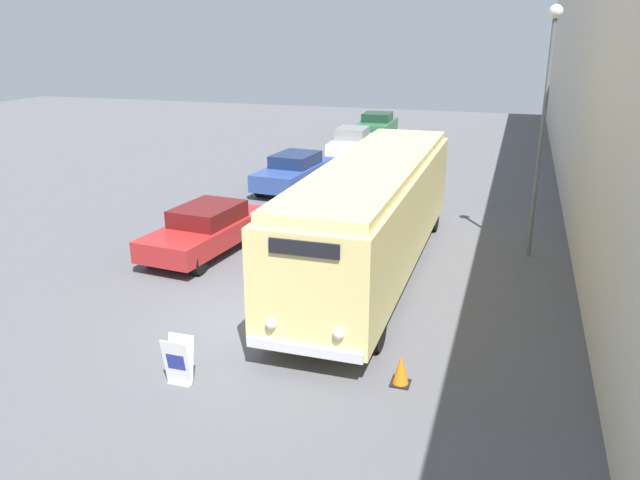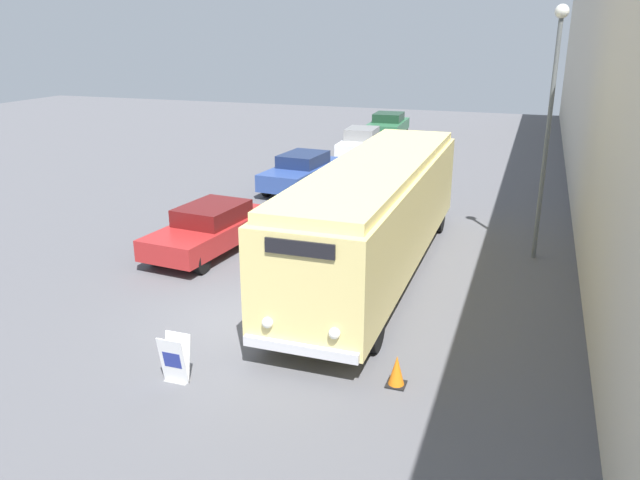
{
  "view_description": "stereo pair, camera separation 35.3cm",
  "coord_description": "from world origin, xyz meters",
  "px_view_note": "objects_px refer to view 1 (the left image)",
  "views": [
    {
      "loc": [
        5.25,
        -11.7,
        6.27
      ],
      "look_at": [
        1.2,
        1.0,
        1.76
      ],
      "focal_mm": 35.0,
      "sensor_mm": 36.0,
      "label": 1
    },
    {
      "loc": [
        5.58,
        -11.58,
        6.27
      ],
      "look_at": [
        1.2,
        1.0,
        1.76
      ],
      "focal_mm": 35.0,
      "sensor_mm": 36.0,
      "label": 2
    }
  ],
  "objects_px": {
    "streetlamp": "(546,102)",
    "parked_car_distant": "(377,125)",
    "sign_board": "(179,361)",
    "parked_car_near": "(207,229)",
    "parked_car_mid": "(295,171)",
    "parked_car_far": "(352,142)",
    "vintage_bus": "(374,211)",
    "traffic_cone": "(401,370)"
  },
  "relations": [
    {
      "from": "streetlamp",
      "to": "parked_car_distant",
      "type": "bearing_deg",
      "value": 114.6
    },
    {
      "from": "sign_board",
      "to": "parked_car_near",
      "type": "xyz_separation_m",
      "value": [
        -2.87,
        6.69,
        0.27
      ]
    },
    {
      "from": "parked_car_mid",
      "to": "streetlamp",
      "type": "bearing_deg",
      "value": -25.84
    },
    {
      "from": "sign_board",
      "to": "parked_car_far",
      "type": "xyz_separation_m",
      "value": [
        -2.67,
        22.42,
        0.27
      ]
    },
    {
      "from": "vintage_bus",
      "to": "traffic_cone",
      "type": "distance_m",
      "value": 5.84
    },
    {
      "from": "sign_board",
      "to": "parked_car_near",
      "type": "height_order",
      "value": "parked_car_near"
    },
    {
      "from": "parked_car_near",
      "to": "traffic_cone",
      "type": "relative_size",
      "value": 7.88
    },
    {
      "from": "traffic_cone",
      "to": "vintage_bus",
      "type": "bearing_deg",
      "value": 108.46
    },
    {
      "from": "sign_board",
      "to": "parked_car_mid",
      "type": "height_order",
      "value": "parked_car_mid"
    },
    {
      "from": "streetlamp",
      "to": "traffic_cone",
      "type": "distance_m",
      "value": 9.3
    },
    {
      "from": "traffic_cone",
      "to": "parked_car_mid",
      "type": "bearing_deg",
      "value": 117.3
    },
    {
      "from": "parked_car_near",
      "to": "traffic_cone",
      "type": "bearing_deg",
      "value": -33.17
    },
    {
      "from": "streetlamp",
      "to": "parked_car_near",
      "type": "relative_size",
      "value": 1.44
    },
    {
      "from": "vintage_bus",
      "to": "parked_car_mid",
      "type": "bearing_deg",
      "value": 122.49
    },
    {
      "from": "sign_board",
      "to": "parked_car_mid",
      "type": "bearing_deg",
      "value": 101.64
    },
    {
      "from": "streetlamp",
      "to": "parked_car_near",
      "type": "xyz_separation_m",
      "value": [
        -9.06,
        -2.56,
        -3.7
      ]
    },
    {
      "from": "sign_board",
      "to": "parked_car_mid",
      "type": "distance_m",
      "value": 15.01
    },
    {
      "from": "vintage_bus",
      "to": "traffic_cone",
      "type": "relative_size",
      "value": 18.78
    },
    {
      "from": "vintage_bus",
      "to": "traffic_cone",
      "type": "xyz_separation_m",
      "value": [
        1.79,
        -5.37,
        -1.44
      ]
    },
    {
      "from": "parked_car_mid",
      "to": "parked_car_distant",
      "type": "bearing_deg",
      "value": 93.71
    },
    {
      "from": "parked_car_near",
      "to": "parked_car_far",
      "type": "height_order",
      "value": "parked_car_far"
    },
    {
      "from": "sign_board",
      "to": "traffic_cone",
      "type": "xyz_separation_m",
      "value": [
        3.93,
        1.22,
        -0.16
      ]
    },
    {
      "from": "sign_board",
      "to": "traffic_cone",
      "type": "relative_size",
      "value": 1.55
    },
    {
      "from": "sign_board",
      "to": "streetlamp",
      "type": "height_order",
      "value": "streetlamp"
    },
    {
      "from": "streetlamp",
      "to": "parked_car_near",
      "type": "distance_m",
      "value": 10.11
    },
    {
      "from": "vintage_bus",
      "to": "parked_car_distant",
      "type": "xyz_separation_m",
      "value": [
        -4.9,
        22.21,
        -1.0
      ]
    },
    {
      "from": "parked_car_far",
      "to": "traffic_cone",
      "type": "bearing_deg",
      "value": -75.72
    },
    {
      "from": "streetlamp",
      "to": "vintage_bus",
      "type": "bearing_deg",
      "value": -146.76
    },
    {
      "from": "parked_car_mid",
      "to": "parked_car_near",
      "type": "bearing_deg",
      "value": -84.08
    },
    {
      "from": "traffic_cone",
      "to": "parked_car_far",
      "type": "bearing_deg",
      "value": 107.29
    },
    {
      "from": "vintage_bus",
      "to": "traffic_cone",
      "type": "bearing_deg",
      "value": -71.54
    },
    {
      "from": "streetlamp",
      "to": "parked_car_distant",
      "type": "xyz_separation_m",
      "value": [
        -8.95,
        19.56,
        -3.69
      ]
    },
    {
      "from": "parked_car_far",
      "to": "traffic_cone",
      "type": "distance_m",
      "value": 22.21
    },
    {
      "from": "vintage_bus",
      "to": "parked_car_far",
      "type": "relative_size",
      "value": 2.6
    },
    {
      "from": "vintage_bus",
      "to": "sign_board",
      "type": "bearing_deg",
      "value": -107.97
    },
    {
      "from": "traffic_cone",
      "to": "sign_board",
      "type": "bearing_deg",
      "value": -162.76
    },
    {
      "from": "parked_car_far",
      "to": "parked_car_distant",
      "type": "bearing_deg",
      "value": 87.82
    },
    {
      "from": "parked_car_distant",
      "to": "traffic_cone",
      "type": "height_order",
      "value": "parked_car_distant"
    },
    {
      "from": "vintage_bus",
      "to": "parked_car_near",
      "type": "xyz_separation_m",
      "value": [
        -5.01,
        0.1,
        -1.01
      ]
    },
    {
      "from": "parked_car_near",
      "to": "parked_car_distant",
      "type": "height_order",
      "value": "parked_car_distant"
    },
    {
      "from": "streetlamp",
      "to": "parked_car_near",
      "type": "bearing_deg",
      "value": -164.25
    },
    {
      "from": "streetlamp",
      "to": "parked_car_mid",
      "type": "bearing_deg",
      "value": 149.37
    }
  ]
}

